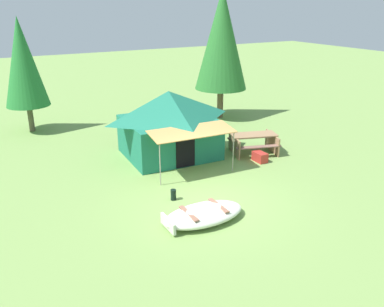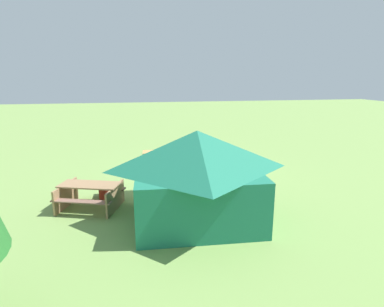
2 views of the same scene
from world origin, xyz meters
The scene contains 8 objects.
ground_plane centered at (0.00, 0.00, 0.00)m, with size 80.00×80.00×0.00m, color #779A4E.
beached_rowboat centered at (-0.73, -0.98, 0.21)m, with size 2.43×1.27×0.40m.
canvas_cabin_tent centered at (0.79, 4.21, 1.36)m, with size 3.83×4.40×2.61m.
picnic_table centered at (3.90, 2.77, 0.50)m, with size 2.19×1.95×0.80m.
cooler_box centered at (3.52, 1.86, 0.18)m, with size 0.60×0.36×0.37m, color #BA3128.
fuel_can centered at (-0.88, 0.59, 0.17)m, with size 0.17×0.17×0.35m, color black.
pine_tree_back_left centered at (-3.50, 10.36, 3.24)m, with size 1.98×1.98×5.26m.
pine_tree_back_right centered at (5.70, 8.03, 4.05)m, with size 2.66×2.66×6.57m.
Camera 1 is at (-5.97, -9.64, 5.84)m, focal length 38.04 mm.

